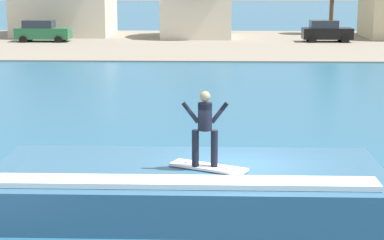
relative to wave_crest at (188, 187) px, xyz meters
name	(u,v)px	position (x,y,z in m)	size (l,w,h in m)	color
ground_plane	(235,205)	(1.14, 0.20, -0.52)	(260.00, 260.00, 0.00)	#275C7D
wave_crest	(188,187)	(0.00, 0.00, 0.00)	(9.26, 4.00, 1.11)	#325E7E
surfboard	(209,167)	(0.49, -0.39, 0.62)	(1.85, 1.23, 0.06)	white
surfer	(205,125)	(0.41, -0.44, 1.62)	(1.06, 0.32, 1.75)	black
shoreline_bank	(220,43)	(1.14, 38.80, -0.48)	(120.00, 23.58, 0.09)	gray
car_near_shore	(42,31)	(-13.54, 39.23, 0.43)	(4.43, 2.10, 1.86)	#23663D
car_far_shore	(326,31)	(9.87, 39.79, 0.42)	(4.05, 2.03, 1.86)	black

